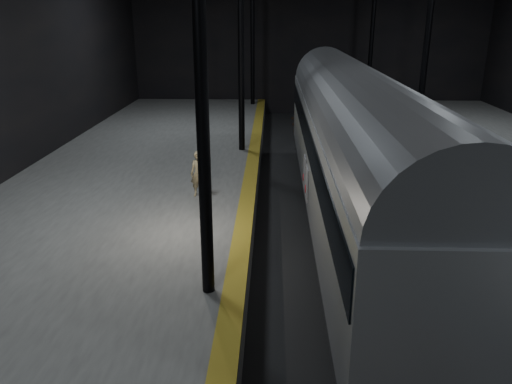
{
  "coord_description": "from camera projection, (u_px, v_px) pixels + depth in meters",
  "views": [
    {
      "loc": [
        -2.46,
        -13.39,
        6.6
      ],
      "look_at": [
        -2.9,
        -0.44,
        2.0
      ],
      "focal_mm": 35.0,
      "sensor_mm": 36.0,
      "label": 1
    }
  ],
  "objects": [
    {
      "name": "track",
      "position": [
        354.0,
        250.0,
        14.72
      ],
      "size": [
        2.4,
        43.0,
        0.24
      ],
      "color": "#3F3328",
      "rests_on": "ground"
    },
    {
      "name": "woman",
      "position": [
        199.0,
        174.0,
        16.14
      ],
      "size": [
        0.58,
        0.41,
        1.51
      ],
      "primitive_type": "imported",
      "rotation": [
        0.0,
        0.0,
        -0.1
      ],
      "color": "#99875E",
      "rests_on": "platform_left"
    },
    {
      "name": "ground",
      "position": [
        354.0,
        252.0,
        14.74
      ],
      "size": [
        44.0,
        44.0,
        0.0
      ],
      "primitive_type": "plane",
      "color": "black",
      "rests_on": "ground"
    },
    {
      "name": "train",
      "position": [
        352.0,
        144.0,
        15.45
      ],
      "size": [
        2.86,
        19.06,
        5.09
      ],
      "color": "#AAACB2",
      "rests_on": "ground"
    },
    {
      "name": "tactile_strip",
      "position": [
        244.0,
        219.0,
        14.51
      ],
      "size": [
        0.5,
        43.8,
        0.01
      ],
      "primitive_type": "cube",
      "color": "olive",
      "rests_on": "platform_left"
    },
    {
      "name": "platform_left",
      "position": [
        102.0,
        233.0,
        14.81
      ],
      "size": [
        9.0,
        43.8,
        1.0
      ],
      "primitive_type": "cube",
      "color": "#4F4F4C",
      "rests_on": "ground"
    }
  ]
}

